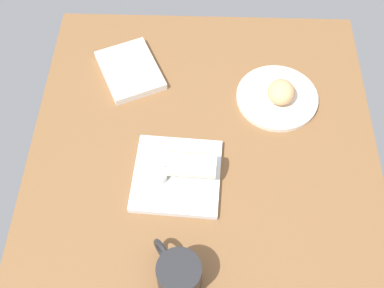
{
  "coord_description": "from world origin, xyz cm",
  "views": [
    {
      "loc": [
        -60.79,
        0.9,
        109.56
      ],
      "look_at": [
        5.24,
        2.93,
        7.0
      ],
      "focal_mm": 45.15,
      "sensor_mm": 36.0,
      "label": 1
    }
  ],
  "objects": [
    {
      "name": "round_plate",
      "position": [
        22.69,
        -20.01,
        4.7
      ],
      "size": [
        22.44,
        22.44,
        1.4
      ],
      "primitive_type": "cylinder",
      "color": "silver",
      "rests_on": "dining_table"
    },
    {
      "name": "coffee_mug",
      "position": [
        -28.8,
        4.79,
        8.69
      ],
      "size": [
        12.91,
        11.02,
        9.16
      ],
      "color": "#262628",
      "rests_on": "dining_table"
    },
    {
      "name": "dining_table",
      "position": [
        0.0,
        0.0,
        2.0
      ],
      "size": [
        110.0,
        90.0,
        4.0
      ],
      "primitive_type": "cube",
      "color": "brown",
      "rests_on": "ground"
    },
    {
      "name": "square_plate",
      "position": [
        -2.75,
        6.44,
        4.8
      ],
      "size": [
        22.58,
        22.58,
        1.6
      ],
      "primitive_type": "cube",
      "rotation": [
        0.0,
        0.0,
        -0.06
      ],
      "color": "white",
      "rests_on": "dining_table"
    },
    {
      "name": "breakfast_wrap",
      "position": [
        -1.86,
        2.7,
        8.71
      ],
      "size": [
        6.82,
        12.01,
        6.22
      ],
      "primitive_type": "cylinder",
      "rotation": [
        1.57,
        0.0,
        3.09
      ],
      "color": "beige",
      "rests_on": "square_plate"
    },
    {
      "name": "scone_pastry",
      "position": [
        21.74,
        -20.52,
        8.28
      ],
      "size": [
        9.19,
        8.64,
        5.75
      ],
      "primitive_type": "ellipsoid",
      "rotation": [
        0.0,
        0.0,
        6.1
      ],
      "color": "#DFA972",
      "rests_on": "round_plate"
    },
    {
      "name": "book_stack",
      "position": [
        31.0,
        21.46,
        5.1
      ],
      "size": [
        24.29,
        22.0,
        2.19
      ],
      "color": "silver",
      "rests_on": "dining_table"
    },
    {
      "name": "sauce_cup",
      "position": [
        -3.86,
        11.12,
        6.87
      ],
      "size": [
        4.87,
        4.87,
        2.37
      ],
      "color": "silver",
      "rests_on": "square_plate"
    }
  ]
}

